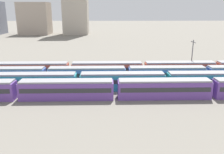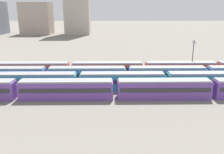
{
  "view_description": "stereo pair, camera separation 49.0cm",
  "coord_description": "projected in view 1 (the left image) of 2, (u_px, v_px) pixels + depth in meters",
  "views": [
    {
      "loc": [
        32.8,
        -43.1,
        16.85
      ],
      "look_at": [
        34.07,
        7.8,
        2.04
      ],
      "focal_mm": 37.71,
      "sensor_mm": 36.0,
      "label": 1
    },
    {
      "loc": [
        33.29,
        -43.11,
        16.85
      ],
      "look_at": [
        34.07,
        7.8,
        2.04
      ],
      "focal_mm": 37.71,
      "sensor_mm": 36.0,
      "label": 2
    }
  ],
  "objects": [
    {
      "name": "train_track_0",
      "position": [
        67.0,
        89.0,
        45.37
      ],
      "size": [
        93.6,
        3.06,
        3.75
      ],
      "color": "#6B429E",
      "rests_on": "ground_plane"
    },
    {
      "name": "train_track_2",
      "position": [
        87.0,
        75.0,
        55.42
      ],
      "size": [
        93.6,
        3.06,
        3.75
      ],
      "color": "#4C70BC",
      "rests_on": "ground_plane"
    },
    {
      "name": "train_track_1",
      "position": [
        166.0,
        81.0,
        50.85
      ],
      "size": [
        112.5,
        3.06,
        3.75
      ],
      "color": "teal",
      "rests_on": "ground_plane"
    },
    {
      "name": "train_track_3",
      "position": [
        107.0,
        69.0,
        60.53
      ],
      "size": [
        93.6,
        3.06,
        3.75
      ],
      "color": "#BC4C38",
      "rests_on": "ground_plane"
    },
    {
      "name": "distant_building_1",
      "position": [
        35.0,
        18.0,
        159.43
      ],
      "size": [
        19.63,
        16.15,
        21.03
      ],
      "primitive_type": "cube",
      "color": "#A89989",
      "rests_on": "ground_plane"
    },
    {
      "name": "catenary_pole_1",
      "position": [
        192.0,
        55.0,
        63.1
      ],
      "size": [
        0.24,
        3.2,
        8.96
      ],
      "color": "#4C4C51",
      "rests_on": "ground_plane"
    }
  ]
}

